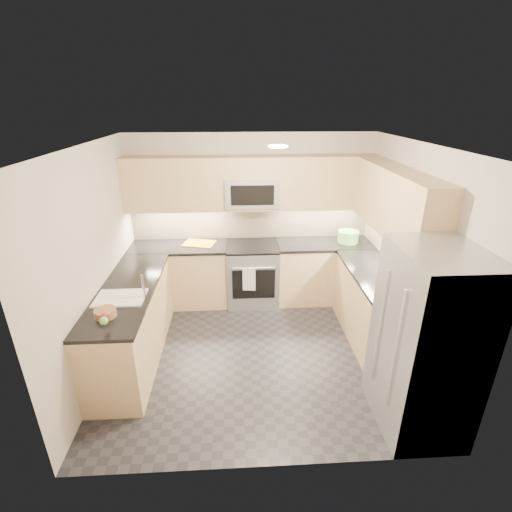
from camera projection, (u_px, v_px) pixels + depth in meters
name	position (u px, v px, depth m)	size (l,w,h in m)	color
floor	(258.00, 351.00, 4.67)	(3.60, 3.20, 0.00)	black
ceiling	(258.00, 145.00, 3.69)	(3.60, 3.20, 0.02)	beige
wall_back	(251.00, 218.00, 5.65)	(3.60, 0.02, 2.50)	#BFB5A7
wall_front	(271.00, 347.00, 2.71)	(3.60, 0.02, 2.50)	#BFB5A7
wall_left	(95.00, 264.00, 4.09)	(0.02, 3.20, 2.50)	#BFB5A7
wall_right	(413.00, 256.00, 4.28)	(0.02, 3.20, 2.50)	#BFB5A7
base_cab_back_left	(181.00, 276.00, 5.63)	(1.42, 0.60, 0.90)	#D6B281
base_cab_back_right	(322.00, 272.00, 5.75)	(1.42, 0.60, 0.90)	#D6B281
base_cab_right	(374.00, 310.00, 4.71)	(0.60, 1.70, 0.90)	#D6B281
base_cab_peninsula	(132.00, 324.00, 4.41)	(0.60, 2.00, 0.90)	#D6B281
countertop_back_left	(178.00, 247.00, 5.45)	(1.42, 0.63, 0.04)	black
countertop_back_right	(325.00, 244.00, 5.56)	(1.42, 0.63, 0.04)	black
countertop_right	(379.00, 277.00, 4.53)	(0.63, 1.70, 0.04)	black
countertop_peninsula	(127.00, 289.00, 4.23)	(0.63, 2.00, 0.04)	black
upper_cab_back	(252.00, 183.00, 5.27)	(3.60, 0.35, 0.75)	#D6B281
upper_cab_right	(396.00, 202.00, 4.30)	(0.35, 1.95, 0.75)	#D6B281
backsplash_back	(251.00, 222.00, 5.67)	(3.60, 0.01, 0.51)	tan
backsplash_right	(396.00, 247.00, 4.71)	(0.01, 2.30, 0.51)	tan
gas_range	(253.00, 274.00, 5.66)	(0.76, 0.65, 0.91)	#929599
range_cooktop	(252.00, 246.00, 5.48)	(0.76, 0.65, 0.03)	black
oven_door_glass	(254.00, 284.00, 5.36)	(0.62, 0.02, 0.45)	black
oven_handle	(254.00, 268.00, 5.24)	(0.02, 0.02, 0.60)	#B2B5BA
microwave	(252.00, 192.00, 5.29)	(0.76, 0.40, 0.40)	#ABADB3
microwave_door	(252.00, 195.00, 5.10)	(0.60, 0.01, 0.28)	black
refrigerator	(426.00, 343.00, 3.34)	(0.70, 0.90, 1.80)	#9EA0A6
fridge_handle_left	(395.00, 352.00, 3.13)	(0.02, 0.02, 1.20)	#B2B5BA
fridge_handle_right	(379.00, 328.00, 3.46)	(0.02, 0.02, 1.20)	#B2B5BA
sink_basin	(121.00, 304.00, 4.02)	(0.52, 0.38, 0.16)	white
faucet	(143.00, 287.00, 3.95)	(0.03, 0.03, 0.28)	silver
utensil_bowl	(348.00, 237.00, 5.54)	(0.30, 0.30, 0.17)	#67B24C
cutting_board	(199.00, 243.00, 5.50)	(0.45, 0.32, 0.01)	orange
fruit_basket	(105.00, 313.00, 3.66)	(0.21, 0.21, 0.08)	#986B47
fruit_apple	(104.00, 316.00, 3.47)	(0.06, 0.06, 0.06)	#AF142C
fruit_pear	(104.00, 321.00, 3.39)	(0.08, 0.08, 0.08)	#71C554
dish_towel_check	(249.00, 280.00, 5.28)	(0.18, 0.02, 0.34)	white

